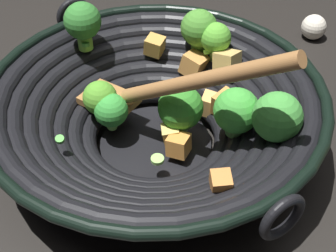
{
  "coord_description": "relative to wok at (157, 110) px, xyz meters",
  "views": [
    {
      "loc": [
        0.42,
        0.23,
        0.47
      ],
      "look_at": [
        -0.02,
        0.01,
        0.03
      ],
      "focal_mm": 53.99,
      "sensor_mm": 36.0,
      "label": 1
    }
  ],
  "objects": [
    {
      "name": "ground_plane",
      "position": [
        0.0,
        -0.0,
        -0.06
      ],
      "size": [
        4.0,
        4.0,
        0.0
      ],
      "primitive_type": "plane",
      "color": "black"
    },
    {
      "name": "wok",
      "position": [
        0.0,
        0.0,
        0.0
      ],
      "size": [
        0.42,
        0.42,
        0.21
      ],
      "color": "black",
      "rests_on": "ground"
    },
    {
      "name": "garlic_bulb",
      "position": [
        -0.35,
        0.11,
        -0.04
      ],
      "size": [
        0.04,
        0.04,
        0.04
      ],
      "primitive_type": "sphere",
      "color": "silver",
      "rests_on": "ground"
    }
  ]
}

